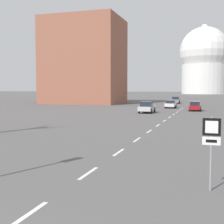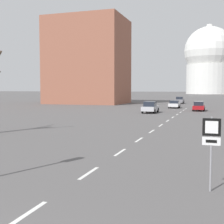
# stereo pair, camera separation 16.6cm
# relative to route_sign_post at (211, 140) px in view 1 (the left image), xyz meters

# --- Properties ---
(lane_stripe_0) EXTENTS (0.16, 2.00, 0.01)m
(lane_stripe_0) POSITION_rel_route_sign_post_xyz_m (-4.84, -3.67, -1.75)
(lane_stripe_0) COLOR silver
(lane_stripe_0) RESTS_ON ground_plane
(lane_stripe_1) EXTENTS (0.16, 2.00, 0.01)m
(lane_stripe_1) POSITION_rel_route_sign_post_xyz_m (-4.84, 0.83, -1.75)
(lane_stripe_1) COLOR silver
(lane_stripe_1) RESTS_ON ground_plane
(lane_stripe_2) EXTENTS (0.16, 2.00, 0.01)m
(lane_stripe_2) POSITION_rel_route_sign_post_xyz_m (-4.84, 5.33, -1.75)
(lane_stripe_2) COLOR silver
(lane_stripe_2) RESTS_ON ground_plane
(lane_stripe_3) EXTENTS (0.16, 2.00, 0.01)m
(lane_stripe_3) POSITION_rel_route_sign_post_xyz_m (-4.84, 9.83, -1.75)
(lane_stripe_3) COLOR silver
(lane_stripe_3) RESTS_ON ground_plane
(lane_stripe_4) EXTENTS (0.16, 2.00, 0.01)m
(lane_stripe_4) POSITION_rel_route_sign_post_xyz_m (-4.84, 14.33, -1.75)
(lane_stripe_4) COLOR silver
(lane_stripe_4) RESTS_ON ground_plane
(lane_stripe_5) EXTENTS (0.16, 2.00, 0.01)m
(lane_stripe_5) POSITION_rel_route_sign_post_xyz_m (-4.84, 18.83, -1.75)
(lane_stripe_5) COLOR silver
(lane_stripe_5) RESTS_ON ground_plane
(lane_stripe_6) EXTENTS (0.16, 2.00, 0.01)m
(lane_stripe_6) POSITION_rel_route_sign_post_xyz_m (-4.84, 23.33, -1.75)
(lane_stripe_6) COLOR silver
(lane_stripe_6) RESTS_ON ground_plane
(lane_stripe_7) EXTENTS (0.16, 2.00, 0.01)m
(lane_stripe_7) POSITION_rel_route_sign_post_xyz_m (-4.84, 27.83, -1.75)
(lane_stripe_7) COLOR silver
(lane_stripe_7) RESTS_ON ground_plane
(lane_stripe_8) EXTENTS (0.16, 2.00, 0.01)m
(lane_stripe_8) POSITION_rel_route_sign_post_xyz_m (-4.84, 32.33, -1.75)
(lane_stripe_8) COLOR silver
(lane_stripe_8) RESTS_ON ground_plane
(lane_stripe_9) EXTENTS (0.16, 2.00, 0.01)m
(lane_stripe_9) POSITION_rel_route_sign_post_xyz_m (-4.84, 36.83, -1.75)
(lane_stripe_9) COLOR silver
(lane_stripe_9) RESTS_ON ground_plane
(lane_stripe_10) EXTENTS (0.16, 2.00, 0.01)m
(lane_stripe_10) POSITION_rel_route_sign_post_xyz_m (-4.84, 41.33, -1.75)
(lane_stripe_10) COLOR silver
(lane_stripe_10) RESTS_ON ground_plane
(lane_stripe_11) EXTENTS (0.16, 2.00, 0.01)m
(lane_stripe_11) POSITION_rel_route_sign_post_xyz_m (-4.84, 45.83, -1.75)
(lane_stripe_11) COLOR silver
(lane_stripe_11) RESTS_ON ground_plane
(route_sign_post) EXTENTS (0.60, 0.08, 2.56)m
(route_sign_post) POSITION_rel_route_sign_post_xyz_m (0.00, 0.00, 0.00)
(route_sign_post) COLOR gray
(route_sign_post) RESTS_ON ground_plane
(sedan_near_left) EXTENTS (1.86, 4.43, 1.65)m
(sedan_near_left) POSITION_rel_route_sign_post_xyz_m (-8.06, 65.52, -0.92)
(sedan_near_left) COLOR slate
(sedan_near_left) RESTS_ON ground_plane
(sedan_near_right) EXTENTS (1.81, 4.03, 1.53)m
(sedan_near_right) POSITION_rel_route_sign_post_xyz_m (-2.39, 40.52, -0.99)
(sedan_near_right) COLOR maroon
(sedan_near_right) RESTS_ON ground_plane
(sedan_mid_centre) EXTENTS (1.92, 4.44, 1.68)m
(sedan_mid_centre) POSITION_rel_route_sign_post_xyz_m (-8.93, 34.01, -0.90)
(sedan_mid_centre) COLOR #B7B7BC
(sedan_mid_centre) RESTS_ON ground_plane
(sedan_far_left) EXTENTS (1.83, 3.90, 1.41)m
(sedan_far_left) POSITION_rel_route_sign_post_xyz_m (-7.02, 46.74, -1.02)
(sedan_far_left) COLOR silver
(sedan_far_left) RESTS_ON ground_plane
(capitol_dome) EXTENTS (34.08, 34.08, 48.14)m
(capitol_dome) POSITION_rel_route_sign_post_xyz_m (-4.84, 218.98, 21.70)
(capitol_dome) COLOR silver
(capitol_dome) RESTS_ON ground_plane
(apartment_block_left) EXTENTS (18.00, 14.00, 20.29)m
(apartment_block_left) POSITION_rel_route_sign_post_xyz_m (-29.40, 59.29, 8.39)
(apartment_block_left) COLOR #935642
(apartment_block_left) RESTS_ON ground_plane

